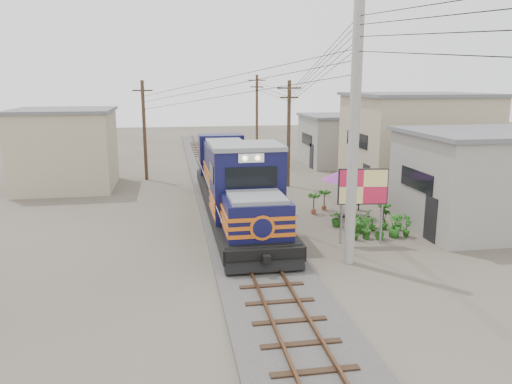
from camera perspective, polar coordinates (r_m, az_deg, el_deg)
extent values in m
plane|color=#473F35|center=(19.65, 0.28, -8.16)|extent=(120.00, 120.00, 0.00)
cube|color=#595651|center=(29.10, -3.15, -1.10)|extent=(3.60, 70.00, 0.16)
cube|color=#51331E|center=(29.01, -4.20, -0.79)|extent=(0.08, 70.00, 0.12)
cube|color=#51331E|center=(29.12, -2.11, -0.71)|extent=(0.08, 70.00, 0.12)
cube|color=black|center=(26.03, -2.40, -1.12)|extent=(3.05, 16.85, 0.58)
cube|color=black|center=(21.10, -0.54, -5.31)|extent=(2.32, 3.37, 0.68)
cube|color=black|center=(31.20, -3.64, 0.58)|extent=(2.32, 3.37, 0.68)
cube|color=#0E0F36|center=(19.55, 0.05, -3.06)|extent=(2.50, 2.53, 1.58)
cube|color=#0E0F36|center=(21.88, -1.12, 0.90)|extent=(2.99, 2.74, 3.26)
cube|color=slate|center=(21.60, -1.14, 5.29)|extent=(3.05, 2.88, 0.19)
cube|color=black|center=(20.43, -0.55, 1.72)|extent=(2.14, 0.06, 0.84)
cube|color=white|center=(20.29, -0.55, 3.91)|extent=(1.05, 0.06, 0.37)
cube|color=#0E0F36|center=(28.32, -3.11, 2.72)|extent=(2.38, 10.32, 2.42)
cube|color=slate|center=(28.13, -3.14, 5.25)|extent=(2.14, 10.32, 0.19)
cube|color=#CD5B13|center=(25.90, -2.41, 0.12)|extent=(3.09, 16.85, 0.15)
cube|color=#CD5B13|center=(25.83, -2.42, 0.81)|extent=(3.09, 16.85, 0.15)
cube|color=#CD5B13|center=(25.77, -2.42, 1.49)|extent=(3.09, 16.85, 0.15)
cylinder|color=#9E9B93|center=(18.93, 11.12, 6.40)|extent=(0.40, 0.40, 10.00)
cylinder|color=#4C3826|center=(33.19, 3.75, 6.59)|extent=(0.24, 0.24, 7.00)
cube|color=#4C3826|center=(33.01, 3.83, 11.77)|extent=(1.60, 0.10, 0.10)
cube|color=#4C3826|center=(33.02, 3.81, 10.73)|extent=(1.20, 0.10, 0.10)
cylinder|color=#4C3826|center=(46.89, 0.10, 8.68)|extent=(0.24, 0.24, 7.50)
cube|color=#4C3826|center=(46.78, 0.10, 12.66)|extent=(1.60, 0.10, 0.10)
cube|color=#4C3826|center=(46.79, 0.10, 11.92)|extent=(1.20, 0.10, 0.10)
cylinder|color=#4C3826|center=(36.30, -12.63, 6.83)|extent=(0.24, 0.24, 7.00)
cube|color=#4C3826|center=(36.14, -12.86, 11.57)|extent=(1.60, 0.10, 0.10)
cube|color=#4C3826|center=(36.15, -12.82, 10.62)|extent=(1.20, 0.10, 0.10)
cube|color=gray|center=(26.14, 24.70, 1.05)|extent=(7.00, 6.00, 4.50)
cube|color=slate|center=(25.82, 25.17, 6.16)|extent=(7.35, 6.30, 0.20)
cube|color=black|center=(24.29, 17.87, 1.34)|extent=(0.05, 3.00, 0.90)
cube|color=tan|center=(34.18, 17.76, 5.35)|extent=(8.00, 7.00, 6.00)
cube|color=slate|center=(33.95, 18.12, 10.54)|extent=(8.40, 7.35, 0.20)
cube|color=black|center=(32.49, 11.46, 5.88)|extent=(0.05, 3.50, 0.90)
cube|color=gray|center=(42.82, 9.74, 5.78)|extent=(6.00, 6.00, 4.00)
cube|color=slate|center=(42.63, 9.85, 8.58)|extent=(6.30, 6.30, 0.20)
cube|color=black|center=(41.90, 5.83, 6.02)|extent=(0.05, 3.00, 0.90)
cube|color=tan|center=(35.05, -20.91, 4.46)|extent=(6.00, 6.00, 5.00)
cube|color=slate|center=(34.81, -21.25, 8.70)|extent=(6.30, 6.30, 0.20)
cube|color=black|center=(35.73, -25.71, 4.59)|extent=(0.05, 3.00, 0.90)
cylinder|color=#99999E|center=(21.91, 9.73, -2.78)|extent=(0.10, 0.10, 2.45)
cylinder|color=#99999E|center=(22.34, 14.16, -2.69)|extent=(0.10, 0.10, 2.45)
cube|color=black|center=(21.80, 12.12, 0.61)|extent=(2.15, 0.40, 1.57)
cube|color=#CB1B40|center=(21.77, 12.15, 0.59)|extent=(2.05, 0.35, 1.47)
cylinder|color=black|center=(26.55, 9.76, -2.68)|extent=(0.46, 0.46, 0.10)
cylinder|color=#99999E|center=(26.28, 9.85, -0.38)|extent=(0.05, 0.05, 2.29)
cone|color=#7A2B81|center=(26.06, 9.94, 1.96)|extent=(2.80, 2.80, 0.57)
imported|color=black|center=(27.86, 11.42, -0.54)|extent=(0.61, 0.46, 1.50)
imported|color=#245C1A|center=(22.75, 11.27, -4.13)|extent=(0.58, 0.65, 1.02)
imported|color=#245C1A|center=(23.02, 12.39, -4.06)|extent=(0.67, 0.68, 0.97)
imported|color=#245C1A|center=(23.10, 13.95, -4.38)|extent=(0.87, 0.88, 0.74)
imported|color=#245C1A|center=(23.52, 15.56, -3.75)|extent=(0.60, 0.60, 1.06)
imported|color=#245C1A|center=(23.72, 16.80, -3.65)|extent=(0.69, 0.64, 1.09)
imported|color=#245C1A|center=(23.80, 10.37, -3.83)|extent=(0.36, 0.41, 0.64)
imported|color=#245C1A|center=(23.95, 11.87, -3.21)|extent=(1.30, 1.25, 1.10)
imported|color=#245C1A|center=(24.36, 13.10, -3.58)|extent=(0.45, 0.45, 0.63)
imported|color=#245C1A|center=(24.58, 14.54, -2.92)|extent=(0.65, 0.71, 1.12)
imported|color=#245C1A|center=(24.73, 16.00, -3.39)|extent=(0.34, 0.42, 0.73)
imported|color=#245C1A|center=(24.66, 9.26, -2.97)|extent=(0.92, 0.86, 0.83)
imported|color=#245C1A|center=(25.09, 10.75, -2.78)|extent=(0.63, 0.63, 0.81)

